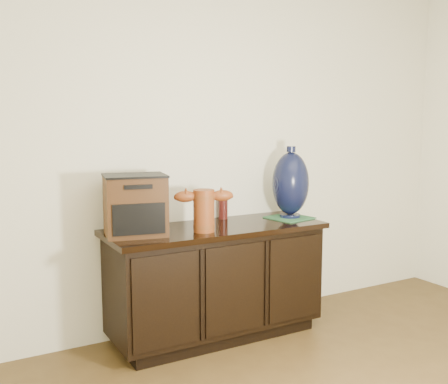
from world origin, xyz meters
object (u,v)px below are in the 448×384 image
lamp_base (291,184)px  spray_can (223,206)px  sideboard (216,280)px  tv_radio (135,205)px  terracotta_vessel (204,208)px

lamp_base → spray_can: lamp_base is taller
sideboard → tv_radio: size_ratio=3.50×
terracotta_vessel → spray_can: terracotta_vessel is taller
terracotta_vessel → spray_can: 0.46m
tv_radio → lamp_base: 1.15m
sideboard → spray_can: (0.17, 0.21, 0.46)m
sideboard → lamp_base: size_ratio=2.90×
sideboard → lamp_base: (0.60, -0.00, 0.62)m
sideboard → tv_radio: (-0.55, 0.01, 0.55)m
sideboard → tv_radio: bearing=179.0°
terracotta_vessel → tv_radio: (-0.40, 0.12, 0.03)m
terracotta_vessel → tv_radio: size_ratio=0.89×
sideboard → lamp_base: bearing=-0.1°
terracotta_vessel → spray_can: bearing=64.7°
terracotta_vessel → tv_radio: tv_radio is taller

